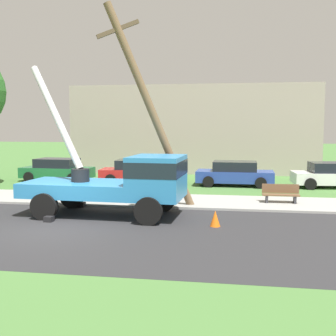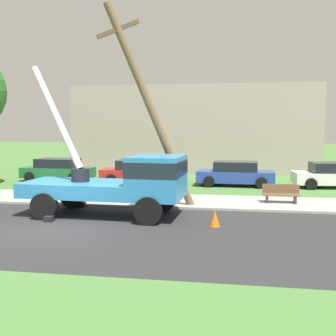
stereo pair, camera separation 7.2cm
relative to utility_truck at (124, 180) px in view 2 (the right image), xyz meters
The scene contains 12 objects.
ground_plane 9.89m from the utility_truck, 101.10° to the left, with size 120.00×120.00×0.00m, color #477538.
road_asphalt 3.36m from the utility_truck, 128.19° to the right, with size 80.00×8.04×0.01m, color #2B2B2D.
sidewalk_strip 4.04m from the utility_truck, 119.72° to the left, with size 80.00×3.35×0.10m, color #9E9E99.
utility_truck is the anchor object (origin of this frame).
leaning_utility_pole 3.39m from the utility_truck, 68.24° to the left, with size 3.87×1.78×8.41m.
traffic_cone_ahead 3.86m from the utility_truck, 17.72° to the right, with size 0.36×0.36×0.56m, color orange.
parked_sedan_green 11.64m from the utility_truck, 126.15° to the left, with size 4.51×2.20×1.42m.
parked_sedan_red 9.35m from the utility_truck, 100.16° to the left, with size 4.52×2.24×1.42m.
parked_sedan_blue 9.96m from the utility_truck, 65.11° to the left, with size 4.44×2.09×1.42m.
parked_sedan_white 13.29m from the utility_truck, 43.46° to the left, with size 4.53×2.25×1.42m.
park_bench 7.10m from the utility_truck, 28.58° to the left, with size 1.60×0.45×0.90m.
lowrise_building_backdrop 17.39m from the utility_truck, 86.43° to the left, with size 18.00×6.00×6.40m, color #A5998C.
Camera 2 is at (6.09, -13.05, 3.47)m, focal length 44.94 mm.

